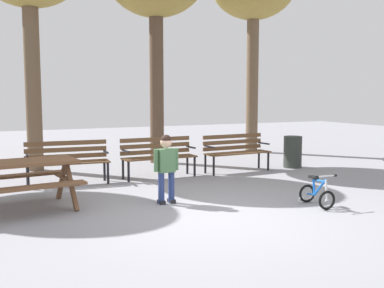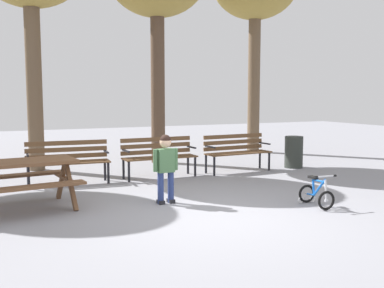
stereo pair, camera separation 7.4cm
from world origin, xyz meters
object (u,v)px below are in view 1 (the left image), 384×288
object	(u,v)px
park_bench_far_left	(67,159)
child_standing	(166,163)
kids_bicycle	(317,194)
trash_bin	(293,152)
picnic_table	(15,173)
park_bench_left	(158,154)
park_bench_right	(236,149)

from	to	relation	value
park_bench_far_left	child_standing	distance (m)	2.61
kids_bicycle	trash_bin	size ratio (longest dim) A/B	0.77
picnic_table	park_bench_left	distance (m)	3.47
picnic_table	trash_bin	size ratio (longest dim) A/B	2.54
park_bench_right	child_standing	distance (m)	3.45
kids_bicycle	park_bench_right	bearing A→B (deg)	80.48
picnic_table	park_bench_left	bearing A→B (deg)	29.84
park_bench_far_left	kids_bicycle	bearing A→B (deg)	-47.89
park_bench_left	child_standing	size ratio (longest dim) A/B	1.42
child_standing	trash_bin	bearing A→B (deg)	26.38
picnic_table	park_bench_far_left	distance (m)	2.13
park_bench_right	kids_bicycle	size ratio (longest dim) A/B	2.77
trash_bin	kids_bicycle	bearing A→B (deg)	-122.79
kids_bicycle	trash_bin	world-z (taller)	trash_bin
park_bench_far_left	picnic_table	bearing A→B (deg)	-121.74
park_bench_left	park_bench_right	distance (m)	1.90
park_bench_left	kids_bicycle	size ratio (longest dim) A/B	2.74
picnic_table	park_bench_far_left	world-z (taller)	park_bench_far_left
kids_bicycle	child_standing	bearing A→B (deg)	149.86
picnic_table	kids_bicycle	distance (m)	4.69
picnic_table	park_bench_right	bearing A→B (deg)	18.66
child_standing	park_bench_far_left	bearing A→B (deg)	115.76
park_bench_far_left	park_bench_left	distance (m)	1.89
park_bench_left	trash_bin	distance (m)	3.46
park_bench_right	park_bench_far_left	bearing A→B (deg)	177.69
kids_bicycle	trash_bin	distance (m)	3.93
park_bench_far_left	trash_bin	bearing A→B (deg)	-2.82
child_standing	trash_bin	world-z (taller)	child_standing
child_standing	kids_bicycle	size ratio (longest dim) A/B	1.93
park_bench_left	picnic_table	bearing A→B (deg)	-150.16
park_bench_right	child_standing	size ratio (longest dim) A/B	1.44
picnic_table	park_bench_left	world-z (taller)	park_bench_left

